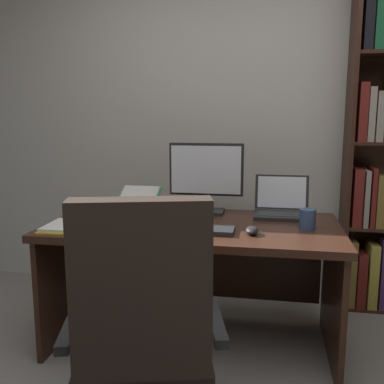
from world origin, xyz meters
The scene contains 12 objects.
wall_back centered at (0.00, 1.91, 1.26)m, with size 5.65×0.12×2.53m, color beige.
desk centered at (-0.24, 1.06, 0.52)m, with size 1.61×0.80×0.71m.
office_chair centered at (-0.27, 0.10, 0.44)m, with size 0.69×0.60×1.04m.
monitor centered at (-0.21, 1.26, 0.93)m, with size 0.45×0.16×0.43m.
laptop centered at (0.25, 1.26, 0.76)m, with size 0.32×0.28×0.23m.
keyboard centered at (-0.21, 0.81, 0.73)m, with size 0.42×0.15×0.02m, color #232326.
computer_mouse centered at (0.09, 0.81, 0.73)m, with size 0.06×0.10×0.04m, color #232326.
reading_stand_with_book centered at (-0.66, 1.31, 0.78)m, with size 0.26×0.26×0.13m.
open_binder centered at (-0.76, 0.76, 0.73)m, with size 0.49×0.28×0.02m.
notepad centered at (-0.50, 1.02, 0.72)m, with size 0.15×0.21×0.01m, color white.
pen centered at (-0.48, 1.02, 0.73)m, with size 0.01×0.01×0.14m, color maroon.
coffee_mug centered at (0.38, 0.97, 0.77)m, with size 0.09×0.09×0.11m, color #334C7A.
Camera 1 is at (0.17, -1.36, 1.32)m, focal length 41.17 mm.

